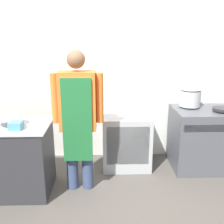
% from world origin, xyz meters
% --- Properties ---
extents(wall_back, '(8.00, 0.05, 2.70)m').
position_xyz_m(wall_back, '(0.00, 1.69, 1.35)').
color(wall_back, silver).
rests_on(wall_back, ground_plane).
extents(prep_counter, '(1.17, 0.67, 0.87)m').
position_xyz_m(prep_counter, '(-1.26, 0.68, 0.43)').
color(prep_counter, '#2D2D33').
rests_on(prep_counter, ground_plane).
extents(stove, '(0.88, 0.71, 0.89)m').
position_xyz_m(stove, '(1.41, 1.26, 0.44)').
color(stove, '#4C4F56').
rests_on(stove, ground_plane).
extents(fridge_unit, '(0.68, 0.62, 0.79)m').
position_xyz_m(fridge_unit, '(0.29, 1.33, 0.39)').
color(fridge_unit, '#A8ADB2').
rests_on(fridge_unit, ground_plane).
extents(person_cook, '(0.61, 0.24, 1.72)m').
position_xyz_m(person_cook, '(-0.33, 0.72, 0.98)').
color(person_cook, '#38476B').
rests_on(person_cook, ground_plane).
extents(mixing_bowl, '(0.33, 0.33, 0.09)m').
position_xyz_m(mixing_bowl, '(-1.13, 0.69, 0.91)').
color(mixing_bowl, '#B2B5BC').
rests_on(mixing_bowl, prep_counter).
extents(plastic_tub, '(0.14, 0.14, 0.09)m').
position_xyz_m(plastic_tub, '(-1.01, 0.54, 0.91)').
color(plastic_tub, teal).
rests_on(plastic_tub, prep_counter).
extents(stock_pot, '(0.30, 0.30, 0.27)m').
position_xyz_m(stock_pot, '(1.21, 1.39, 1.03)').
color(stock_pot, '#B2B5BC').
rests_on(stock_pot, stove).
extents(saute_pan, '(0.25, 0.25, 0.04)m').
position_xyz_m(saute_pan, '(1.58, 1.14, 0.91)').
color(saute_pan, '#262628').
rests_on(saute_pan, stove).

